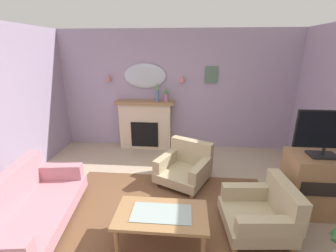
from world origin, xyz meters
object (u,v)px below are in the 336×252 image
framed_picture (211,75)px  wall_sconce_right (182,79)px  mantel_vase_left (157,92)px  wall_mirror (145,76)px  armchair_near_fireplace (185,165)px  wall_sconce_left (108,78)px  mantel_vase_right (166,94)px  tv_flatscreen (328,133)px  coffee_table (162,217)px  tv_cabinet (315,184)px  armchair_by_coffee_table (263,212)px  floral_couch (26,207)px  fireplace (145,125)px

framed_picture → wall_sconce_right: bearing=-174.7°
mantel_vase_left → wall_mirror: size_ratio=0.44×
armchair_near_fireplace → wall_sconce_left: bearing=140.3°
mantel_vase_right → wall_sconce_right: 0.50m
wall_sconce_left → tv_flatscreen: 4.32m
tv_flatscreen → wall_mirror: bearing=141.7°
coffee_table → tv_cabinet: (2.14, 0.80, 0.07)m
wall_sconce_left → framed_picture: (2.35, 0.06, 0.09)m
armchair_near_fireplace → wall_sconce_right: bearing=94.9°
wall_sconce_left → tv_flatscreen: wall_sconce_left is taller
armchair_by_coffee_table → mantel_vase_right: bearing=120.3°
armchair_by_coffee_table → tv_flatscreen: tv_flatscreen is taller
armchair_near_fireplace → tv_cabinet: 1.99m
wall_sconce_left → floral_couch: wall_sconce_left is taller
mantel_vase_right → armchair_near_fireplace: mantel_vase_right is taller
wall_sconce_right → tv_flatscreen: 3.00m
coffee_table → floral_couch: (-1.80, 0.11, -0.06)m
wall_mirror → framed_picture: (1.50, 0.01, 0.04)m
armchair_by_coffee_table → armchair_near_fireplace: bearing=131.3°
armchair_near_fireplace → tv_flatscreen: tv_flatscreen is taller
armchair_near_fireplace → coffee_table: bearing=-100.5°
wall_mirror → tv_flatscreen: size_ratio=1.14×
floral_couch → wall_sconce_left: bearing=85.1°
mantel_vase_left → armchair_by_coffee_table: mantel_vase_left is taller
coffee_table → tv_flatscreen: bearing=19.9°
mantel_vase_right → wall_mirror: 0.66m
fireplace → coffee_table: 2.98m
floral_couch → armchair_near_fireplace: 2.47m
wall_sconce_right → tv_cabinet: 3.19m
floral_couch → tv_flatscreen: 4.10m
mantel_vase_left → coffee_table: bearing=-81.8°
fireplace → wall_mirror: size_ratio=1.42×
fireplace → wall_sconce_left: 1.38m
armchair_near_fireplace → tv_cabinet: size_ratio=1.21×
framed_picture → tv_flatscreen: size_ratio=0.43×
wall_sconce_left → armchair_near_fireplace: 2.74m
tv_cabinet → coffee_table: bearing=-159.6°
armchair_near_fireplace → floral_couch: bearing=-146.9°
wall_mirror → armchair_near_fireplace: bearing=-58.0°
wall_mirror → tv_flatscreen: 3.66m
wall_sconce_left → armchair_near_fireplace: size_ratio=0.13×
wall_sconce_left → tv_flatscreen: bearing=-30.8°
coffee_table → tv_cabinet: size_ratio=1.22×
framed_picture → tv_flatscreen: 2.68m
framed_picture → floral_couch: framed_picture is taller
wall_mirror → coffee_table: bearing=-76.8°
wall_sconce_right → armchair_by_coffee_table: wall_sconce_right is taller
armchair_by_coffee_table → floral_couch: bearing=-176.3°
tv_cabinet → framed_picture: bearing=121.0°
wall_mirror → tv_cabinet: (2.85, -2.23, -1.26)m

